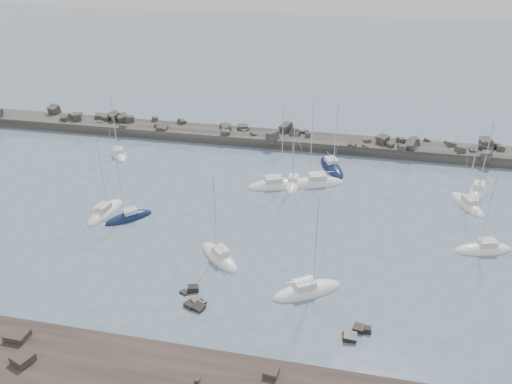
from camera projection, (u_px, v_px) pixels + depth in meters
The scene contains 16 objects.
ground at pixel (243, 258), 62.81m from camera, with size 400.00×400.00×0.00m, color slate.
rock_cluster_near at pixel (195, 302), 55.31m from camera, with size 3.78×4.43×1.36m.
rock_cluster_far at pixel (353, 336), 50.69m from camera, with size 3.00×2.81×1.48m.
breakwater at pixel (250, 140), 96.88m from camera, with size 115.00×7.59×5.15m.
sailboat_1 at pixel (119, 154), 91.08m from camera, with size 6.28×7.44×11.88m.
sailboat_2 at pixel (129, 218), 71.14m from camera, with size 6.48×6.33×11.10m.
sailboat_3 at pixel (105, 213), 72.45m from camera, with size 3.42×8.22×12.72m.
sailboat_4 at pixel (277, 186), 80.06m from camera, with size 10.04×6.42×15.13m.
sailboat_5 at pixel (219, 257), 62.59m from camera, with size 7.13×6.92×12.23m.
sailboat_6 at pixel (293, 184), 80.49m from camera, with size 2.24×7.20×11.49m.
sailboat_7 at pixel (307, 291), 56.80m from camera, with size 8.49×6.65×13.33m.
sailboat_8 at pixel (332, 168), 86.02m from camera, with size 6.02×8.95×13.70m.
sailboat_9 at pixel (483, 250), 64.07m from camera, with size 7.90×4.31×12.10m.
sailboat_10 at pixel (467, 205), 74.53m from camera, with size 5.32×8.18×12.50m.
sailboat_12 at pixel (478, 191), 78.33m from camera, with size 4.46×7.98×12.35m.
sailboat_13 at pixel (314, 183), 80.72m from camera, with size 10.27×6.11×15.45m.
Camera 1 is at (12.23, -50.15, 36.76)m, focal length 35.00 mm.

